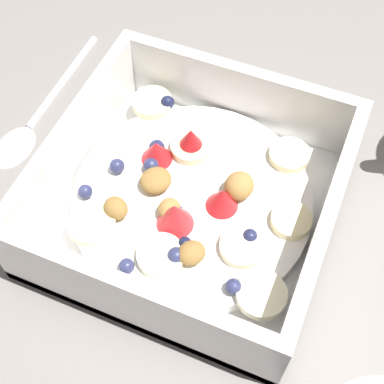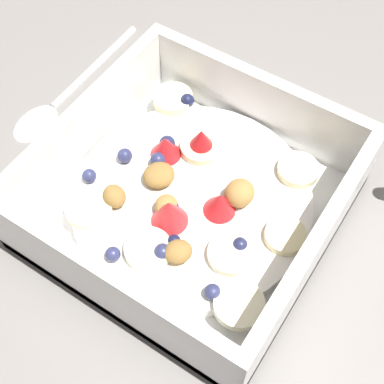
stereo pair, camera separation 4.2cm
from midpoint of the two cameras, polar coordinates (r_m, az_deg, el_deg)
ground_plane at (r=0.45m, az=-5.39°, el=-2.58°), size 2.40×2.40×0.00m
fruit_bowl at (r=0.43m, az=-2.83°, el=-0.88°), size 0.21×0.21×0.07m
spoon at (r=0.52m, az=-18.59°, el=6.57°), size 0.03×0.17×0.01m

